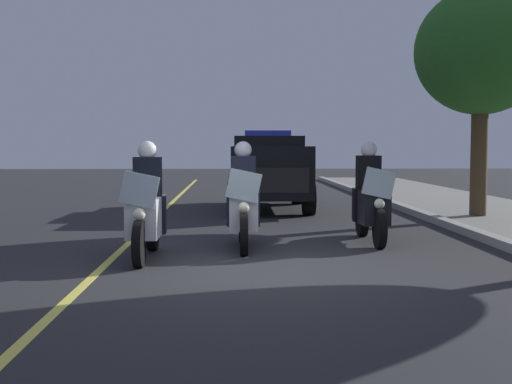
{
  "coord_description": "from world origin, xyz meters",
  "views": [
    {
      "loc": [
        8.87,
        -0.39,
        1.64
      ],
      "look_at": [
        -1.92,
        0.0,
        0.9
      ],
      "focal_mm": 46.98,
      "sensor_mm": 36.0,
      "label": 1
    }
  ],
  "objects_px": {
    "police_motorcycle_lead_left": "(146,211)",
    "police_motorcycle_trailing": "(370,201)",
    "police_suv": "(268,168)",
    "police_motorcycle_lead_right": "(243,205)",
    "tree_far_back": "(481,52)"
  },
  "relations": [
    {
      "from": "police_motorcycle_trailing",
      "to": "tree_far_back",
      "type": "distance_m",
      "value": 5.45
    },
    {
      "from": "police_motorcycle_lead_right",
      "to": "police_motorcycle_trailing",
      "type": "distance_m",
      "value": 2.27
    },
    {
      "from": "police_motorcycle_lead_left",
      "to": "police_suv",
      "type": "xyz_separation_m",
      "value": [
        -7.62,
        2.19,
        0.37
      ]
    },
    {
      "from": "police_motorcycle_lead_right",
      "to": "police_motorcycle_trailing",
      "type": "height_order",
      "value": "same"
    },
    {
      "from": "police_motorcycle_lead_left",
      "to": "police_suv",
      "type": "bearing_deg",
      "value": 163.95
    },
    {
      "from": "police_motorcycle_trailing",
      "to": "police_motorcycle_lead_right",
      "type": "bearing_deg",
      "value": -74.3
    },
    {
      "from": "police_motorcycle_lead_right",
      "to": "tree_far_back",
      "type": "bearing_deg",
      "value": 126.68
    },
    {
      "from": "police_motorcycle_lead_left",
      "to": "police_motorcycle_trailing",
      "type": "bearing_deg",
      "value": 113.03
    },
    {
      "from": "tree_far_back",
      "to": "police_motorcycle_trailing",
      "type": "bearing_deg",
      "value": -43.05
    },
    {
      "from": "police_motorcycle_lead_right",
      "to": "police_suv",
      "type": "height_order",
      "value": "police_suv"
    },
    {
      "from": "police_motorcycle_lead_left",
      "to": "police_motorcycle_trailing",
      "type": "xyz_separation_m",
      "value": [
        -1.54,
        3.62,
        0.0
      ]
    },
    {
      "from": "police_motorcycle_lead_right",
      "to": "police_motorcycle_lead_left",
      "type": "bearing_deg",
      "value": -57.2
    },
    {
      "from": "police_motorcycle_lead_right",
      "to": "police_suv",
      "type": "distance_m",
      "value": 6.74
    },
    {
      "from": "police_motorcycle_trailing",
      "to": "police_suv",
      "type": "distance_m",
      "value": 6.25
    },
    {
      "from": "police_motorcycle_lead_right",
      "to": "police_motorcycle_trailing",
      "type": "bearing_deg",
      "value": 105.7
    }
  ]
}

